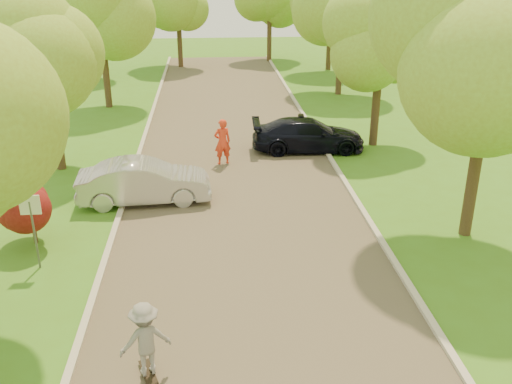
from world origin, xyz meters
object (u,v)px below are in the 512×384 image
object	(u,v)px
dark_sedan	(308,135)
person_striped	(222,142)
skateboarder	(145,339)
person_olive	(300,130)
street_sign	(32,216)
longboard	(148,372)
silver_sedan	(144,182)

from	to	relation	value
dark_sedan	person_striped	world-z (taller)	person_striped
skateboarder	person_olive	bearing A→B (deg)	-128.71
street_sign	person_olive	world-z (taller)	street_sign
street_sign	person_olive	bearing A→B (deg)	48.82
street_sign	longboard	distance (m)	5.98
street_sign	dark_sedan	world-z (taller)	street_sign
longboard	skateboarder	world-z (taller)	skateboarder
silver_sedan	longboard	bearing A→B (deg)	-178.14
silver_sedan	skateboarder	bearing A→B (deg)	-178.14
skateboarder	person_striped	size ratio (longest dim) A/B	0.85
dark_sedan	longboard	world-z (taller)	dark_sedan
skateboarder	person_olive	world-z (taller)	skateboarder
silver_sedan	longboard	xyz separation A→B (m)	(0.89, -9.04, -0.66)
longboard	person_striped	bearing A→B (deg)	-117.18
silver_sedan	dark_sedan	distance (m)	8.33
street_sign	longboard	size ratio (longest dim) A/B	2.51
street_sign	dark_sedan	distance (m)	13.13
skateboarder	person_olive	size ratio (longest dim) A/B	1.08
dark_sedan	person_olive	bearing A→B (deg)	23.95
person_olive	street_sign	bearing A→B (deg)	41.68
dark_sedan	skateboarder	world-z (taller)	skateboarder
person_striped	person_olive	xyz separation A→B (m)	(3.51, 2.12, -0.20)
person_striped	person_olive	world-z (taller)	person_striped
person_olive	person_striped	bearing A→B (deg)	23.96
street_sign	skateboarder	world-z (taller)	street_sign
street_sign	person_olive	distance (m)	13.44
silver_sedan	dark_sedan	world-z (taller)	silver_sedan
dark_sedan	person_striped	bearing A→B (deg)	113.15
longboard	skateboarder	xyz separation A→B (m)	(0.00, -0.00, 0.83)
dark_sedan	skateboarder	xyz separation A→B (m)	(-5.71, -14.13, 0.21)
person_striped	person_olive	size ratio (longest dim) A/B	1.27
silver_sedan	longboard	size ratio (longest dim) A/B	5.24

